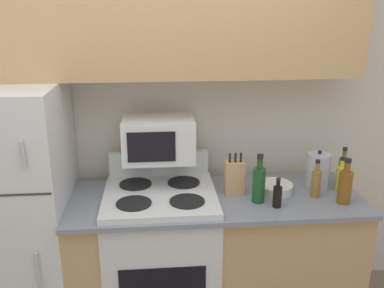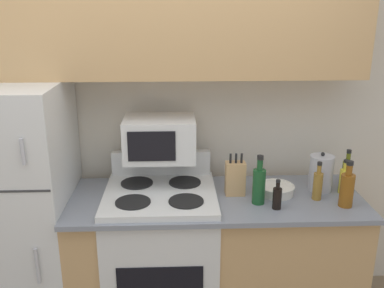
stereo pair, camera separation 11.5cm
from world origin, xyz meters
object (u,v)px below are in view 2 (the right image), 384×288
at_px(refrigerator, 16,211).
at_px(stove, 162,256).
at_px(bottle_vinegar, 318,185).
at_px(bottle_wine_green, 259,185).
at_px(bowl, 276,189).
at_px(knife_block, 235,178).
at_px(bottle_soy_sauce, 277,197).
at_px(bottle_olive_oil, 347,173).
at_px(kettle, 321,173).
at_px(microwave, 160,138).
at_px(bottle_cooking_spray, 344,180).
at_px(bottle_whiskey, 347,189).

height_order(refrigerator, stove, refrigerator).
distance_m(bottle_vinegar, bottle_wine_green, 0.37).
relative_size(bowl, bottle_wine_green, 0.75).
xyz_separation_m(knife_block, bottle_soy_sauce, (0.22, -0.21, -0.04)).
bearing_deg(bottle_olive_oil, bottle_wine_green, -162.05).
bearing_deg(knife_block, kettle, 4.65).
xyz_separation_m(microwave, bottle_wine_green, (0.59, -0.25, -0.22)).
height_order(refrigerator, bottle_wine_green, refrigerator).
bearing_deg(microwave, refrigerator, -173.08).
xyz_separation_m(knife_block, kettle, (0.55, 0.04, 0.01)).
xyz_separation_m(bottle_soy_sauce, bottle_cooking_spray, (0.47, 0.20, 0.02)).
relative_size(bottle_soy_sauce, kettle, 0.71).
relative_size(bottle_vinegar, bottle_cooking_spray, 1.09).
distance_m(bowl, bottle_wine_green, 0.20).
bearing_deg(microwave, kettle, -4.22).
distance_m(bottle_vinegar, bottle_cooking_spray, 0.21).
bearing_deg(stove, bottle_soy_sauce, -14.53).
bearing_deg(bottle_vinegar, bottle_olive_oil, 33.36).
xyz_separation_m(stove, bottle_whiskey, (1.09, -0.16, 0.52)).
distance_m(bottle_wine_green, kettle, 0.46).
distance_m(bottle_cooking_spray, kettle, 0.14).
relative_size(bottle_cooking_spray, bottle_wine_green, 0.73).
xyz_separation_m(microwave, bottle_vinegar, (0.95, -0.21, -0.24)).
bearing_deg(bowl, knife_block, 178.35).
height_order(bottle_soy_sauce, bottle_wine_green, bottle_wine_green).
bearing_deg(bowl, bottle_cooking_spray, 0.27).
height_order(stove, kettle, kettle).
distance_m(bottle_whiskey, bottle_cooking_spray, 0.19).
xyz_separation_m(bottle_olive_oil, bottle_vinegar, (-0.24, -0.16, -0.01)).
bearing_deg(bottle_soy_sauce, kettle, 36.93).
distance_m(refrigerator, bottle_wine_green, 1.50).
height_order(stove, bottle_soy_sauce, stove).
bearing_deg(bottle_olive_oil, bottle_whiskey, -111.03).
bearing_deg(bottle_wine_green, bottle_olive_oil, 17.95).
distance_m(bottle_whiskey, bottle_soy_sauce, 0.41).
bearing_deg(kettle, knife_block, -175.35).
distance_m(stove, bowl, 0.85).
xyz_separation_m(microwave, bottle_soy_sauce, (0.68, -0.33, -0.26)).
bearing_deg(bottle_olive_oil, stove, -175.32).
relative_size(refrigerator, microwave, 3.62).
height_order(refrigerator, microwave, refrigerator).
bearing_deg(bottle_olive_oil, bottle_vinegar, -146.64).
bearing_deg(stove, bottle_olive_oil, 4.68).
height_order(stove, bowl, stove).
bearing_deg(kettle, bottle_whiskey, -72.23).
xyz_separation_m(bowl, bottle_wine_green, (-0.14, -0.12, 0.09)).
bearing_deg(stove, bottle_cooking_spray, 1.32).
relative_size(stove, bottle_wine_green, 3.63).
bearing_deg(bottle_soy_sauce, microwave, 154.25).
bearing_deg(refrigerator, microwave, 6.92).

